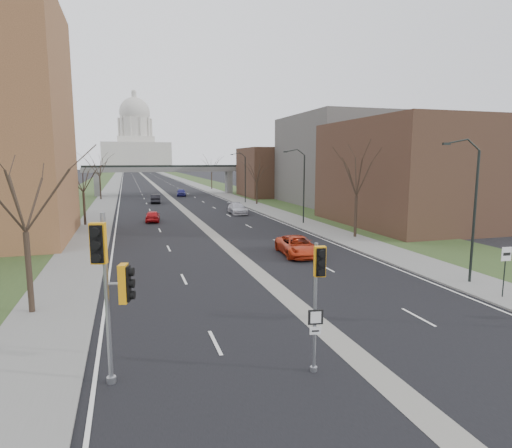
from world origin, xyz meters
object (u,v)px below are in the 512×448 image
car_right_near (297,246)px  car_right_mid (237,209)px  car_left_far (155,199)px  car_left_near (153,216)px  car_right_far (181,192)px  signal_pole_left (110,275)px  signal_pole_median (318,285)px  speed_limit_sign (505,263)px

car_right_near → car_right_mid: car_right_near is taller
car_left_far → car_left_near: bearing=88.4°
car_right_far → signal_pole_left: bearing=-92.2°
car_right_far → car_left_far: bearing=-108.4°
car_left_near → car_right_mid: car_right_mid is taller
signal_pole_median → speed_limit_sign: bearing=28.1°
car_left_far → car_right_near: (8.04, -46.09, -0.01)m
signal_pole_left → car_right_far: 77.29m
car_left_far → signal_pole_median: bearing=94.2°
speed_limit_sign → car_left_far: (-14.70, 59.44, -1.26)m
car_right_mid → car_left_near: bearing=-158.3°
car_left_far → car_right_mid: bearing=120.7°
car_left_near → car_right_mid: bearing=-154.1°
signal_pole_median → car_left_far: 64.25m
signal_pole_left → car_right_near: size_ratio=1.08×
speed_limit_sign → car_right_near: 14.98m
car_left_far → car_right_near: 46.78m
car_right_far → car_left_near: bearing=-95.9°
car_right_near → car_right_mid: bearing=90.7°
car_right_far → signal_pole_median: bearing=-87.2°
car_right_mid → signal_pole_left: bearing=-107.8°
car_right_near → car_right_far: size_ratio=1.19×
car_left_far → car_right_mid: 21.58m
speed_limit_sign → car_left_far: 61.25m
signal_pole_median → car_right_near: bearing=78.2°
car_right_near → car_right_mid: 27.05m
car_right_near → car_right_far: bearing=96.7°
car_right_near → signal_pole_left: bearing=-123.8°
car_left_far → car_right_far: car_right_far is taller
signal_pole_left → signal_pole_median: size_ratio=1.25×
signal_pole_left → car_right_near: (13.50, 16.82, -3.09)m
car_left_near → car_right_near: 24.70m
car_left_far → signal_pole_left: bearing=88.1°
car_left_far → car_right_mid: (10.02, -19.11, -0.01)m
car_left_near → car_right_far: (8.09, 36.90, 0.08)m
signal_pole_median → car_left_far: (-1.32, 64.19, -2.53)m
signal_pole_left → car_left_near: 39.73m
speed_limit_sign → signal_pole_left: bearing=-164.7°
signal_pole_left → car_right_near: signal_pole_left is taller
signal_pole_left → speed_limit_sign: bearing=24.1°
signal_pole_median → car_right_mid: bearing=87.6°
signal_pole_median → car_right_far: signal_pole_median is taller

